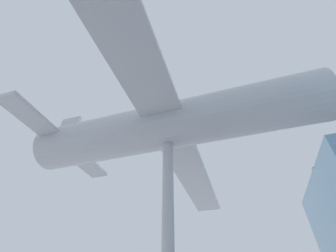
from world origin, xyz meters
name	(u,v)px	position (x,y,z in m)	size (l,w,h in m)	color
support_pylon_central	(168,234)	(0.00, 0.00, 3.39)	(0.41, 0.41, 6.77)	#B7B7BC
suspended_airplane	(173,125)	(-0.01, 0.23, 7.79)	(22.01, 14.01, 2.87)	#B2B7BC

